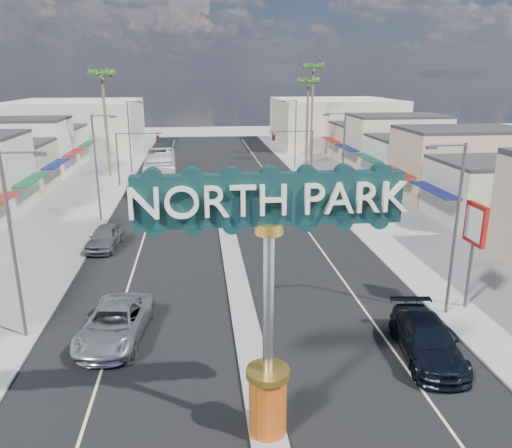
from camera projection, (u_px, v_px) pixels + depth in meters
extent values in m
plane|color=gray|center=(224.00, 217.00, 44.15)|extent=(160.00, 160.00, 0.00)
cube|color=black|center=(224.00, 217.00, 44.15)|extent=(20.00, 120.00, 0.01)
cube|color=gray|center=(239.00, 291.00, 28.91)|extent=(1.30, 30.00, 0.16)
cube|color=gray|center=(60.00, 222.00, 42.59)|extent=(8.00, 120.00, 0.12)
cube|color=gray|center=(377.00, 212.00, 45.69)|extent=(8.00, 120.00, 0.12)
cube|color=#B7B29E|center=(422.00, 156.00, 58.31)|extent=(12.00, 42.00, 6.00)
cube|color=#B7B29E|center=(78.00, 125.00, 83.37)|extent=(20.00, 20.00, 8.00)
cube|color=beige|center=(334.00, 122.00, 88.24)|extent=(20.00, 20.00, 8.00)
cylinder|color=red|center=(268.00, 404.00, 17.16)|extent=(1.30, 1.30, 2.20)
cylinder|color=gold|center=(268.00, 373.00, 16.80)|extent=(1.50, 1.50, 0.25)
cylinder|color=#B7B7BC|center=(268.00, 304.00, 16.08)|extent=(0.36, 0.36, 4.80)
cylinder|color=gold|center=(269.00, 228.00, 15.33)|extent=(0.90, 0.90, 0.35)
cube|color=#0E2A2B|center=(269.00, 199.00, 15.07)|extent=(8.20, 0.50, 1.60)
cylinder|color=#47474C|center=(118.00, 160.00, 55.39)|extent=(0.18, 0.18, 6.00)
cylinder|color=#47474C|center=(139.00, 133.00, 54.83)|extent=(5.00, 0.12, 0.12)
cube|color=black|center=(158.00, 138.00, 55.20)|extent=(0.32, 0.32, 1.00)
sphere|color=red|center=(157.00, 135.00, 54.93)|extent=(0.22, 0.22, 0.22)
cylinder|color=#47474C|center=(312.00, 156.00, 57.83)|extent=(0.18, 0.18, 6.00)
cylinder|color=#47474C|center=(291.00, 131.00, 56.71)|extent=(5.00, 0.12, 0.12)
cube|color=black|center=(274.00, 136.00, 56.64)|extent=(0.32, 0.32, 1.00)
sphere|color=red|center=(274.00, 133.00, 56.37)|extent=(0.22, 0.22, 0.22)
cylinder|color=#47474C|center=(13.00, 249.00, 22.66)|extent=(0.16, 0.16, 9.00)
cylinder|color=#47474C|center=(21.00, 152.00, 21.49)|extent=(1.80, 0.10, 0.10)
cube|color=#47474C|center=(40.00, 154.00, 21.61)|extent=(0.50, 0.22, 0.15)
cylinder|color=#47474C|center=(96.00, 169.00, 41.68)|extent=(0.16, 0.16, 9.00)
cylinder|color=#47474C|center=(103.00, 116.00, 40.52)|extent=(1.80, 0.10, 0.10)
cube|color=#47474C|center=(113.00, 117.00, 40.63)|extent=(0.50, 0.22, 0.15)
cylinder|color=#47474C|center=(130.00, 138.00, 62.61)|extent=(0.16, 0.16, 9.00)
cylinder|color=#47474C|center=(134.00, 102.00, 61.44)|extent=(1.80, 0.10, 0.10)
cube|color=#47474C|center=(141.00, 102.00, 61.56)|extent=(0.50, 0.22, 0.15)
cylinder|color=#47474C|center=(455.00, 233.00, 25.01)|extent=(0.16, 0.16, 9.00)
cylinder|color=#47474C|center=(448.00, 145.00, 23.64)|extent=(1.80, 0.10, 0.10)
cube|color=#47474C|center=(432.00, 148.00, 23.58)|extent=(0.50, 0.22, 0.15)
cylinder|color=#47474C|center=(343.00, 164.00, 44.03)|extent=(0.16, 0.16, 9.00)
cylinder|color=#47474C|center=(335.00, 114.00, 42.67)|extent=(1.80, 0.10, 0.10)
cube|color=#47474C|center=(326.00, 115.00, 42.61)|extent=(0.50, 0.22, 0.15)
cylinder|color=#47474C|center=(295.00, 135.00, 64.96)|extent=(0.16, 0.16, 9.00)
cylinder|color=#47474C|center=(289.00, 101.00, 63.59)|extent=(1.80, 0.10, 0.10)
cube|color=#47474C|center=(283.00, 102.00, 63.53)|extent=(0.50, 0.22, 0.15)
cylinder|color=brown|center=(106.00, 127.00, 60.01)|extent=(0.36, 0.36, 12.00)
cylinder|color=brown|center=(307.00, 124.00, 68.74)|extent=(0.36, 0.36, 11.00)
cylinder|color=brown|center=(312.00, 114.00, 74.38)|extent=(0.36, 0.36, 13.00)
imported|color=#A6A6AB|center=(115.00, 323.00, 23.61)|extent=(3.48, 6.23, 1.65)
imported|color=black|center=(427.00, 340.00, 22.11)|extent=(3.03, 6.00, 1.67)
imported|color=#5E5E63|center=(105.00, 237.00, 36.11)|extent=(2.45, 4.99, 1.64)
imported|color=white|center=(295.00, 203.00, 45.55)|extent=(1.87, 5.03, 1.64)
imported|color=silver|center=(161.00, 171.00, 55.21)|extent=(3.83, 13.69, 3.78)
cylinder|color=#47474C|center=(469.00, 276.00, 26.39)|extent=(0.18, 0.18, 3.57)
cube|color=maroon|center=(476.00, 224.00, 25.57)|extent=(0.25, 1.79, 2.14)
cube|color=white|center=(473.00, 224.00, 25.55)|extent=(0.04, 1.43, 1.70)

